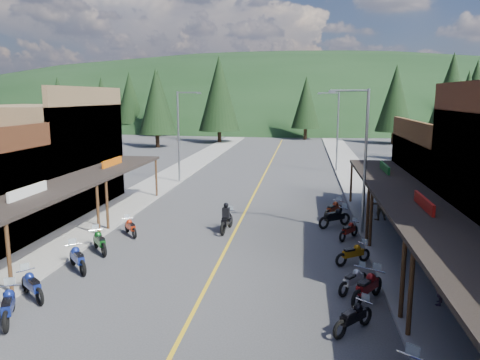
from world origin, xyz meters
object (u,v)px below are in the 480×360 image
at_px(bike_east_11, 335,216).
at_px(pine_10, 156,102).
at_px(bike_west_10, 131,226).
at_px(streetlight_2, 363,155).
at_px(bike_east_6, 353,316).
at_px(bike_east_8, 353,279).
at_px(pedestrian_east_b, 379,204).
at_px(pine_3, 306,102).
at_px(pine_5, 476,94).
at_px(pine_7, 130,98).
at_px(pine_8, 102,109).
at_px(streetlight_1, 180,133).
at_px(rider_on_bike, 227,220).
at_px(pine_11, 451,100).
at_px(bike_west_8, 77,257).
at_px(bike_west_9, 100,241).
at_px(bike_east_7, 367,286).
at_px(bike_east_9, 353,253).
at_px(pine_0, 59,102).
at_px(pine_2, 219,94).
at_px(shop_east_3, 471,182).
at_px(bike_west_6, 8,304).
at_px(streetlight_3, 336,128).
at_px(pedestrian_east_a, 441,282).
at_px(bike_east_12, 333,209).
at_px(pine_4, 395,98).
at_px(bike_east_10, 349,230).
at_px(shop_west_3, 40,158).
at_px(bike_west_7, 32,284).
at_px(pine_1, 158,98).
at_px(pine_9, 467,106).

bearing_deg(bike_east_11, pine_10, 171.92).
bearing_deg(pine_10, bike_west_10, -74.22).
relative_size(streetlight_2, bike_east_6, 4.10).
distance_m(bike_east_8, pedestrian_east_b, 11.15).
bearing_deg(bike_east_8, pine_3, 129.38).
height_order(pine_5, pine_7, pine_5).
bearing_deg(pine_8, bike_east_11, -47.91).
relative_size(streetlight_2, pine_3, 0.73).
height_order(streetlight_1, rider_on_bike, streetlight_1).
distance_m(pine_11, bike_west_8, 45.91).
distance_m(bike_west_9, bike_east_11, 13.27).
xyz_separation_m(bike_east_6, bike_east_7, (0.75, 2.41, 0.08)).
bearing_deg(pine_10, bike_east_9, -62.71).
xyz_separation_m(bike_west_9, pedestrian_east_b, (14.48, 7.70, 0.50)).
height_order(pine_0, pine_2, pine_2).
height_order(shop_east_3, bike_west_8, shop_east_3).
distance_m(shop_east_3, streetlight_1, 23.39).
xyz_separation_m(shop_east_3, bike_west_6, (-19.82, -15.36, -1.89)).
xyz_separation_m(streetlight_3, pedestrian_east_a, (1.85, -30.97, -3.45)).
distance_m(shop_east_3, pine_11, 27.81).
relative_size(bike_west_10, bike_east_12, 0.83).
xyz_separation_m(pine_8, bike_east_8, (27.83, -39.95, -5.44)).
bearing_deg(pedestrian_east_a, bike_east_9, -127.33).
distance_m(pine_10, bike_east_8, 55.69).
distance_m(pine_4, bike_east_6, 64.77).
bearing_deg(bike_east_11, pedestrian_east_b, 81.03).
xyz_separation_m(pine_10, bike_east_10, (24.29, -42.90, -6.25)).
relative_size(pine_7, bike_east_9, 6.51).
height_order(bike_west_9, bike_east_11, bike_east_11).
bearing_deg(bike_west_6, rider_on_bike, 37.27).
xyz_separation_m(streetlight_1, bike_east_6, (12.46, -25.20, -3.90)).
bearing_deg(shop_west_3, bike_west_10, -32.33).
xyz_separation_m(streetlight_1, bike_east_12, (12.67, -10.68, -3.82)).
height_order(pine_11, bike_west_6, pine_11).
bearing_deg(bike_west_7, bike_east_7, -43.49).
distance_m(pine_7, bike_east_9, 82.43).
bearing_deg(bike_east_7, bike_east_12, 126.29).
bearing_deg(pine_1, pine_2, -40.60).
relative_size(pine_4, bike_east_8, 6.64).
distance_m(pine_11, bike_east_8, 41.05).
height_order(streetlight_2, pine_9, pine_9).
distance_m(pine_10, bike_east_6, 58.50).
height_order(bike_east_8, pedestrian_east_b, pedestrian_east_b).
height_order(pine_10, bike_west_6, pine_10).
xyz_separation_m(pine_9, bike_east_11, (-18.32, -35.65, -5.73)).
xyz_separation_m(shop_east_3, streetlight_1, (-20.71, 10.70, 1.93)).
distance_m(shop_west_3, bike_west_7, 15.76).
relative_size(pine_0, pine_9, 1.02).
height_order(bike_east_10, bike_east_11, bike_east_11).
distance_m(pine_5, bike_east_7, 78.25).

